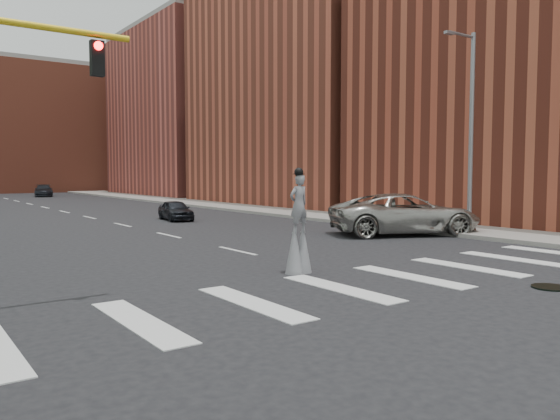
{
  "coord_description": "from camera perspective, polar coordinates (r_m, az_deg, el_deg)",
  "views": [
    {
      "loc": [
        -10.24,
        -8.92,
        2.88
      ],
      "look_at": [
        -0.43,
        4.74,
        1.7
      ],
      "focal_mm": 35.0,
      "sensor_mm": 36.0,
      "label": 1
    }
  ],
  "objects": [
    {
      "name": "stilt_performer",
      "position": [
        15.45,
        1.96,
        -2.33
      ],
      "size": [
        0.84,
        0.54,
        3.0
      ],
      "rotation": [
        0.0,
        0.0,
        3.2
      ],
      "color": "#301E13",
      "rests_on": "ground"
    },
    {
      "name": "building_far",
      "position": [
        71.06,
        -8.65,
        9.71
      ],
      "size": [
        16.0,
        22.0,
        20.0
      ],
      "primitive_type": "cube",
      "color": "#A8493E",
      "rests_on": "ground"
    },
    {
      "name": "suv_crossing",
      "position": [
        25.71,
        12.9,
        -0.41
      ],
      "size": [
        7.48,
        5.75,
        1.89
      ],
      "primitive_type": "imported",
      "rotation": [
        0.0,
        0.0,
        1.13
      ],
      "color": "#A4A29B",
      "rests_on": "ground"
    },
    {
      "name": "ground_plane",
      "position": [
        13.88,
        13.08,
        -8.06
      ],
      "size": [
        160.0,
        160.0,
        0.0
      ],
      "primitive_type": "plane",
      "color": "black",
      "rests_on": "ground"
    },
    {
      "name": "car_near",
      "position": [
        33.04,
        -10.85,
        -0.02
      ],
      "size": [
        1.91,
        3.7,
        1.21
      ],
      "primitive_type": "imported",
      "rotation": [
        0.0,
        0.0,
        -0.14
      ],
      "color": "black",
      "rests_on": "ground"
    },
    {
      "name": "sidewalk_right",
      "position": [
        40.93,
        -1.86,
        0.1
      ],
      "size": [
        5.0,
        90.0,
        0.18
      ],
      "primitive_type": "cube",
      "color": "gray",
      "rests_on": "ground"
    },
    {
      "name": "building_near",
      "position": [
        37.31,
        27.07,
        16.15
      ],
      "size": [
        16.0,
        20.0,
        22.0
      ],
      "primitive_type": "cube",
      "color": "brown",
      "rests_on": "ground"
    },
    {
      "name": "streetlight",
      "position": [
        25.96,
        19.23,
        8.24
      ],
      "size": [
        2.05,
        0.2,
        9.0
      ],
      "color": "slate",
      "rests_on": "ground"
    },
    {
      "name": "building_mid",
      "position": [
        51.36,
        4.0,
        14.22
      ],
      "size": [
        16.0,
        22.0,
        24.0
      ],
      "primitive_type": "cube",
      "color": "#9C4731",
      "rests_on": "ground"
    },
    {
      "name": "manhole",
      "position": [
        15.21,
        26.42,
        -7.24
      ],
      "size": [
        0.9,
        0.9,
        0.04
      ],
      "primitive_type": "cylinder",
      "color": "black",
      "rests_on": "ground"
    },
    {
      "name": "building_backdrop",
      "position": [
        88.64,
        -25.29,
        7.58
      ],
      "size": [
        26.0,
        14.0,
        18.0
      ],
      "primitive_type": "cube",
      "color": "#9C4731",
      "rests_on": "ground"
    },
    {
      "name": "car_far",
      "position": [
        69.59,
        -23.47,
        1.88
      ],
      "size": [
        2.9,
        5.11,
        1.4
      ],
      "primitive_type": "imported",
      "rotation": [
        0.0,
        0.0,
        -0.21
      ],
      "color": "black",
      "rests_on": "ground"
    }
  ]
}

